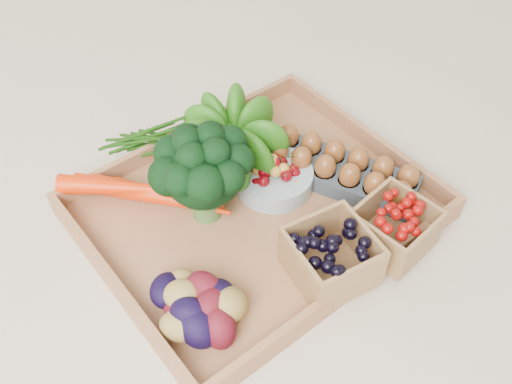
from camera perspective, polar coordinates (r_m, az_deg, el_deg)
ground at (r=1.00m, az=0.00°, el=-2.33°), size 4.00×4.00×0.00m
tray at (r=0.99m, az=0.00°, el=-2.05°), size 0.55×0.45×0.01m
carrots at (r=0.99m, az=-11.20°, el=0.03°), size 0.24×0.17×0.06m
lettuce at (r=1.02m, az=-2.23°, el=5.72°), size 0.14×0.14×0.14m
broccoli at (r=0.94m, az=-5.15°, el=0.45°), size 0.17×0.17×0.13m
cherry_bowl at (r=1.01m, az=1.84°, el=1.36°), size 0.14×0.14×0.04m
egg_carton at (r=1.03m, az=8.42°, el=1.76°), size 0.20×0.29×0.03m
potatoes at (r=0.83m, az=-6.01°, el=-10.57°), size 0.15×0.15×0.08m
punnet_blackberry at (r=0.88m, az=7.50°, el=-6.38°), size 0.14×0.14×0.08m
punnet_raspberry at (r=0.94m, az=13.66°, el=-3.46°), size 0.12×0.12×0.08m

